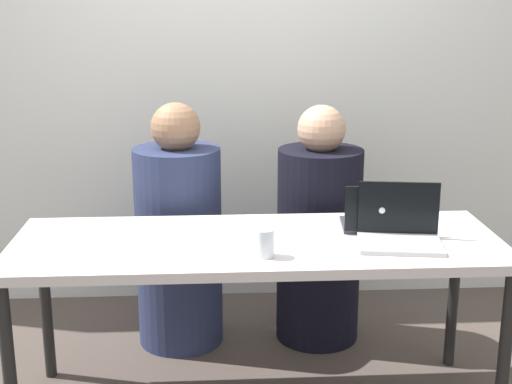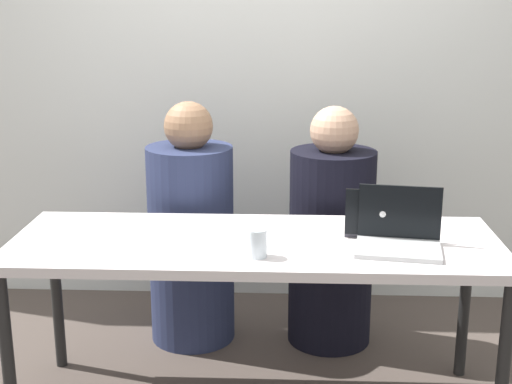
{
  "view_description": "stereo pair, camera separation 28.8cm",
  "coord_description": "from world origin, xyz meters",
  "px_view_note": "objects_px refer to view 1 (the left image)",
  "views": [
    {
      "loc": [
        -0.17,
        -2.71,
        1.68
      ],
      "look_at": [
        0.0,
        0.07,
        0.93
      ],
      "focal_mm": 50.0,
      "sensor_mm": 36.0,
      "label": 1
    },
    {
      "loc": [
        0.12,
        -2.71,
        1.68
      ],
      "look_at": [
        0.0,
        0.07,
        0.93
      ],
      "focal_mm": 50.0,
      "sensor_mm": 36.0,
      "label": 2
    }
  ],
  "objects_px": {
    "person_on_left": "(179,239)",
    "person_on_right": "(319,238)",
    "water_glass_center": "(264,245)",
    "laptop_front_right": "(399,231)",
    "laptop_back_right": "(378,219)"
  },
  "relations": [
    {
      "from": "person_on_left",
      "to": "person_on_right",
      "type": "relative_size",
      "value": 1.01
    },
    {
      "from": "person_on_right",
      "to": "water_glass_center",
      "type": "relative_size",
      "value": 11.01
    },
    {
      "from": "person_on_right",
      "to": "water_glass_center",
      "type": "bearing_deg",
      "value": 58.79
    },
    {
      "from": "water_glass_center",
      "to": "laptop_front_right",
      "type": "bearing_deg",
      "value": 12.78
    },
    {
      "from": "person_on_right",
      "to": "laptop_front_right",
      "type": "bearing_deg",
      "value": 97.47
    },
    {
      "from": "person_on_right",
      "to": "water_glass_center",
      "type": "height_order",
      "value": "person_on_right"
    },
    {
      "from": "laptop_back_right",
      "to": "laptop_front_right",
      "type": "relative_size",
      "value": 0.88
    },
    {
      "from": "person_on_right",
      "to": "laptop_front_right",
      "type": "distance_m",
      "value": 0.78
    },
    {
      "from": "person_on_right",
      "to": "laptop_front_right",
      "type": "height_order",
      "value": "person_on_right"
    },
    {
      "from": "person_on_right",
      "to": "laptop_back_right",
      "type": "height_order",
      "value": "person_on_right"
    },
    {
      "from": "person_on_left",
      "to": "water_glass_center",
      "type": "height_order",
      "value": "person_on_left"
    },
    {
      "from": "person_on_right",
      "to": "laptop_front_right",
      "type": "xyz_separation_m",
      "value": [
        0.21,
        -0.7,
        0.26
      ]
    },
    {
      "from": "laptop_front_right",
      "to": "person_on_left",
      "type": "bearing_deg",
      "value": 150.59
    },
    {
      "from": "person_on_right",
      "to": "laptop_back_right",
      "type": "xyz_separation_m",
      "value": [
        0.17,
        -0.53,
        0.26
      ]
    },
    {
      "from": "person_on_left",
      "to": "laptop_front_right",
      "type": "xyz_separation_m",
      "value": [
        0.91,
        -0.7,
        0.26
      ]
    }
  ]
}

